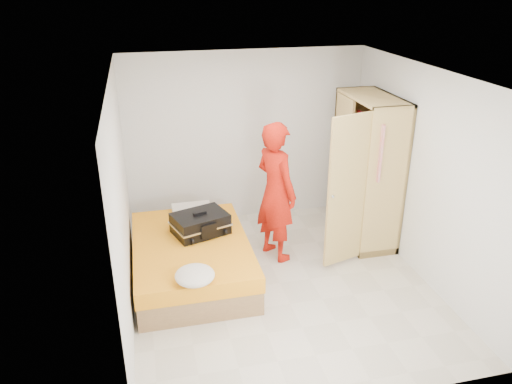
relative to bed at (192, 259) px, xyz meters
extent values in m
plane|color=beige|center=(1.05, -0.42, -0.25)|extent=(4.00, 4.00, 0.00)
plane|color=white|center=(1.05, -0.42, 2.35)|extent=(4.00, 4.00, 0.00)
cube|color=white|center=(1.05, 1.58, 1.05)|extent=(3.60, 0.02, 2.60)
cube|color=white|center=(1.05, -2.42, 1.05)|extent=(3.60, 0.02, 2.60)
cube|color=white|center=(-0.75, -0.42, 1.05)|extent=(0.02, 4.00, 2.60)
cube|color=white|center=(2.85, -0.42, 1.05)|extent=(0.02, 4.00, 2.60)
cube|color=#9D7647|center=(0.00, 0.00, -0.10)|extent=(1.40, 2.00, 0.30)
cube|color=#FF9D1A|center=(0.00, 0.00, 0.15)|extent=(1.42, 2.02, 0.20)
cube|color=tan|center=(2.82, 0.48, 0.80)|extent=(0.04, 1.20, 2.10)
cube|color=tan|center=(2.55, -0.10, 0.80)|extent=(0.58, 0.04, 2.10)
cube|color=tan|center=(2.55, 1.06, 0.80)|extent=(0.58, 0.04, 2.10)
cube|color=tan|center=(2.55, 0.48, 1.83)|extent=(0.58, 1.20, 0.04)
cube|color=#A68247|center=(2.55, 0.48, -0.20)|extent=(0.58, 1.20, 0.10)
cube|color=tan|center=(2.28, 0.78, 0.80)|extent=(0.04, 0.59, 2.00)
cube|color=tan|center=(1.98, -0.16, 0.80)|extent=(0.58, 0.21, 2.00)
cylinder|color=#B2B2B7|center=(2.55, 0.48, 1.67)|extent=(0.02, 1.10, 0.02)
imported|color=red|center=(1.17, 0.27, 0.70)|extent=(0.70, 0.82, 1.89)
cube|color=black|center=(0.15, 0.21, 0.38)|extent=(0.78, 0.66, 0.26)
cube|color=black|center=(0.15, 0.21, 0.53)|extent=(0.18, 0.10, 0.03)
ellipsoid|color=white|center=(-0.05, -0.90, 0.33)|extent=(0.43, 0.43, 0.16)
cube|color=white|center=(0.11, 0.85, 0.30)|extent=(0.53, 0.27, 0.10)
camera|label=1|loc=(-0.46, -5.50, 3.31)|focal=35.00mm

